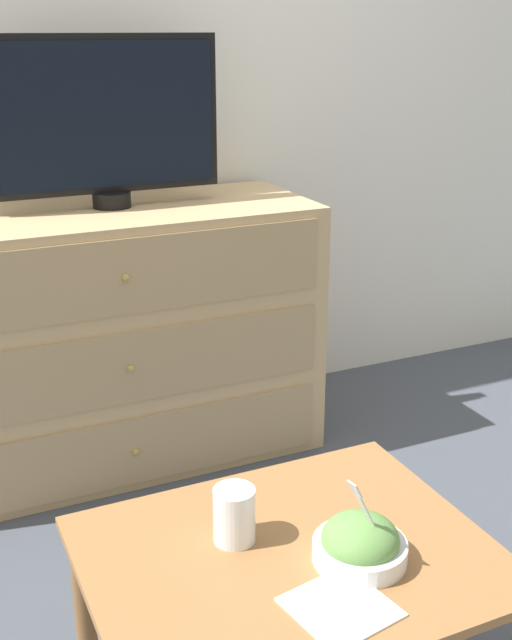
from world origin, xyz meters
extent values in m
plane|color=#474C56|center=(0.00, 0.00, 0.00)|extent=(12.00, 12.00, 0.00)
cube|color=white|center=(0.00, 0.03, 1.30)|extent=(12.00, 0.05, 2.60)
cube|color=tan|center=(-0.01, -0.29, 0.42)|extent=(1.35, 0.52, 0.85)
cube|color=tan|center=(-0.01, -0.55, 0.14)|extent=(1.24, 0.01, 0.23)
sphere|color=tan|center=(-0.01, -0.56, 0.14)|extent=(0.02, 0.02, 0.02)
cube|color=tan|center=(-0.01, -0.55, 0.42)|extent=(1.24, 0.01, 0.23)
sphere|color=tan|center=(-0.01, -0.56, 0.42)|extent=(0.02, 0.02, 0.02)
cube|color=tan|center=(-0.01, -0.55, 0.71)|extent=(1.24, 0.01, 0.23)
sphere|color=tan|center=(-0.01, -0.56, 0.71)|extent=(0.02, 0.02, 0.02)
cylinder|color=black|center=(0.04, -0.25, 0.87)|extent=(0.12, 0.12, 0.05)
cube|color=black|center=(0.04, -0.25, 1.13)|extent=(0.70, 0.04, 0.47)
cube|color=black|center=(0.04, -0.27, 1.13)|extent=(0.66, 0.01, 0.43)
cube|color=#9E6B3D|center=(0.02, -1.55, 0.42)|extent=(0.77, 0.62, 0.02)
cylinder|color=brown|center=(-0.33, -1.28, 0.20)|extent=(0.04, 0.04, 0.41)
cylinder|color=brown|center=(0.37, -1.28, 0.20)|extent=(0.04, 0.04, 0.41)
cylinder|color=silver|center=(0.13, -1.63, 0.45)|extent=(0.18, 0.18, 0.04)
ellipsoid|color=#66994C|center=(0.13, -1.63, 0.48)|extent=(0.15, 0.15, 0.09)
cube|color=silver|center=(0.13, -1.65, 0.53)|extent=(0.09, 0.03, 0.16)
cube|color=silver|center=(0.09, -1.66, 0.61)|extent=(0.02, 0.03, 0.03)
cylinder|color=beige|center=(-0.06, -1.47, 0.46)|extent=(0.08, 0.08, 0.07)
cylinder|color=white|center=(-0.06, -1.47, 0.49)|extent=(0.08, 0.08, 0.11)
cube|color=white|center=(0.03, -1.73, 0.43)|extent=(0.19, 0.19, 0.00)
camera|label=1|loc=(-0.58, -2.70, 1.38)|focal=45.00mm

